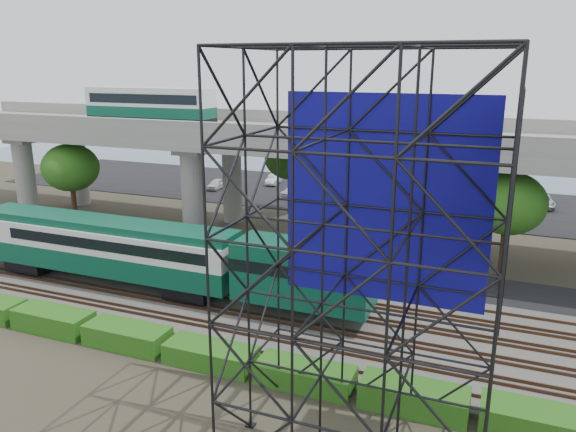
% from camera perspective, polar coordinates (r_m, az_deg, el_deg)
% --- Properties ---
extents(ground, '(140.00, 140.00, 0.00)m').
position_cam_1_polar(ground, '(32.89, -5.64, -10.93)').
color(ground, '#474233').
rests_on(ground, ground).
extents(ballast_bed, '(90.00, 12.00, 0.20)m').
position_cam_1_polar(ballast_bed, '(34.45, -4.10, -9.44)').
color(ballast_bed, slate).
rests_on(ballast_bed, ground).
extents(service_road, '(90.00, 5.00, 0.08)m').
position_cam_1_polar(service_road, '(41.69, 1.00, -4.99)').
color(service_road, black).
rests_on(service_road, ground).
extents(parking_lot, '(90.00, 18.00, 0.08)m').
position_cam_1_polar(parking_lot, '(63.31, 8.60, 1.94)').
color(parking_lot, black).
rests_on(parking_lot, ground).
extents(harbor_water, '(140.00, 40.00, 0.03)m').
position_cam_1_polar(harbor_water, '(84.47, 12.10, 5.10)').
color(harbor_water, slate).
rests_on(harbor_water, ground).
extents(rail_tracks, '(90.00, 9.52, 0.16)m').
position_cam_1_polar(rail_tracks, '(34.38, -4.11, -9.17)').
color(rail_tracks, '#472D1E').
rests_on(rail_tracks, ballast_bed).
extents(commuter_train, '(29.30, 3.06, 4.30)m').
position_cam_1_polar(commuter_train, '(37.59, -15.66, -3.28)').
color(commuter_train, black).
rests_on(commuter_train, rail_tracks).
extents(overpass, '(80.00, 12.00, 12.40)m').
position_cam_1_polar(overpass, '(45.11, 2.15, 7.29)').
color(overpass, '#9E9B93').
rests_on(overpass, ground).
extents(scaffold_tower, '(9.36, 6.36, 15.00)m').
position_cam_1_polar(scaffold_tower, '(19.89, 7.71, -5.53)').
color(scaffold_tower, black).
rests_on(scaffold_tower, ground).
extents(hedge_strip, '(34.60, 1.80, 1.20)m').
position_cam_1_polar(hedge_strip, '(28.86, -7.87, -13.73)').
color(hedge_strip, '#205112').
rests_on(hedge_strip, ground).
extents(trees, '(40.94, 16.94, 7.69)m').
position_cam_1_polar(trees, '(46.97, -1.83, 4.35)').
color(trees, '#382314').
rests_on(trees, ground).
extents(suv, '(5.99, 3.88, 1.53)m').
position_cam_1_polar(suv, '(43.99, -5.57, -2.84)').
color(suv, black).
rests_on(suv, service_road).
extents(parked_cars, '(37.55, 9.72, 1.30)m').
position_cam_1_polar(parked_cars, '(62.71, 9.72, 2.37)').
color(parked_cars, silver).
rests_on(parked_cars, parking_lot).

